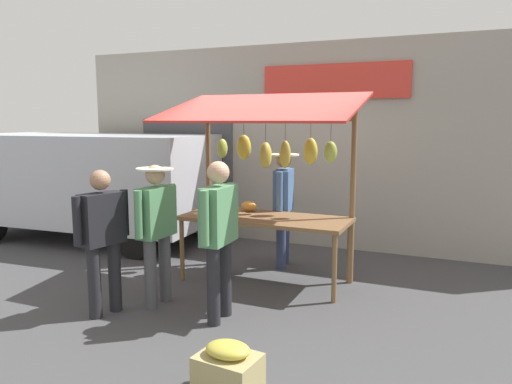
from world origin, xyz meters
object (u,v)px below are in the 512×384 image
(market_stall, at_px, (265,166))
(parked_van, at_px, (81,177))
(shopper_in_striped_shirt, at_px, (156,223))
(shopper_in_grey_tee, at_px, (219,229))
(shopper_with_shopping_bag, at_px, (103,232))
(produce_crate_near, at_px, (228,371))
(vendor_with_sunhat, at_px, (283,199))

(market_stall, height_order, parked_van, market_stall)
(market_stall, xyz_separation_m, shopper_in_striped_shirt, (0.81, 1.30, -0.57))
(shopper_in_grey_tee, bearing_deg, shopper_in_striped_shirt, 80.68)
(shopper_with_shopping_bag, relative_size, parked_van, 0.36)
(market_stall, distance_m, shopper_with_shopping_bag, 2.22)
(shopper_in_striped_shirt, height_order, shopper_with_shopping_bag, shopper_in_striped_shirt)
(shopper_in_striped_shirt, relative_size, produce_crate_near, 3.21)
(shopper_with_shopping_bag, distance_m, parked_van, 3.86)
(parked_van, bearing_deg, shopper_in_grey_tee, 146.31)
(vendor_with_sunhat, bearing_deg, shopper_in_grey_tee, -8.46)
(shopper_with_shopping_bag, height_order, parked_van, parked_van)
(market_stall, relative_size, produce_crate_near, 4.90)
(shopper_with_shopping_bag, bearing_deg, shopper_in_grey_tee, -59.65)
(vendor_with_sunhat, bearing_deg, shopper_in_striped_shirt, -32.08)
(shopper_in_striped_shirt, xyz_separation_m, shopper_in_grey_tee, (-0.87, 0.12, 0.04))
(vendor_with_sunhat, bearing_deg, produce_crate_near, 3.32)
(produce_crate_near, bearing_deg, parked_van, -37.26)
(parked_van, bearing_deg, vendor_with_sunhat, 173.49)
(market_stall, relative_size, parked_van, 0.55)
(market_stall, distance_m, shopper_in_grey_tee, 1.52)
(shopper_in_striped_shirt, relative_size, shopper_with_shopping_bag, 1.02)
(shopper_in_grey_tee, height_order, parked_van, parked_van)
(produce_crate_near, bearing_deg, shopper_in_striped_shirt, -41.17)
(vendor_with_sunhat, distance_m, shopper_in_grey_tee, 2.12)
(market_stall, distance_m, shopper_in_striped_shirt, 1.63)
(shopper_in_grey_tee, bearing_deg, produce_crate_near, -151.45)
(shopper_in_grey_tee, bearing_deg, shopper_with_shopping_bag, 104.78)
(vendor_with_sunhat, distance_m, parked_van, 3.95)
(parked_van, bearing_deg, market_stall, 163.49)
(vendor_with_sunhat, bearing_deg, shopper_with_shopping_bag, -35.43)
(shopper_with_shopping_bag, bearing_deg, parked_van, 59.93)
(shopper_in_grey_tee, height_order, produce_crate_near, shopper_in_grey_tee)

